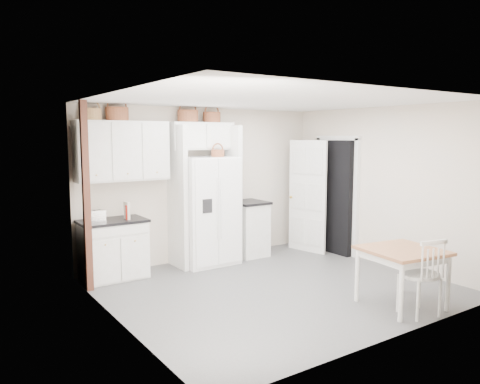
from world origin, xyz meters
TOP-DOWN VIEW (x-y plane):
  - floor at (0.00, 0.00)m, footprint 4.50×4.50m
  - ceiling at (0.00, 0.00)m, footprint 4.50×4.50m
  - wall_back at (0.00, 2.00)m, footprint 4.50×0.00m
  - wall_left at (-2.25, 0.00)m, footprint 0.00×4.00m
  - wall_right at (2.25, 0.00)m, footprint 0.00×4.00m
  - refrigerator at (-0.15, 1.66)m, footprint 0.92×0.74m
  - base_cab_left at (-1.73, 1.70)m, footprint 0.92×0.58m
  - base_cab_right at (0.73, 1.70)m, footprint 0.53×0.64m
  - dining_table at (0.86, -1.45)m, footprint 1.00×1.00m
  - windsor_chair at (0.79, -1.75)m, footprint 0.56×0.52m
  - counter_left at (-1.73, 1.70)m, footprint 0.96×0.62m
  - counter_right at (0.73, 1.70)m, footprint 0.57×0.68m
  - toaster at (-1.95, 1.71)m, footprint 0.26×0.18m
  - cookbook_red at (-1.54, 1.62)m, footprint 0.06×0.15m
  - cookbook_cream at (-1.54, 1.62)m, footprint 0.04×0.17m
  - basket_upper_a at (-1.95, 1.83)m, footprint 0.30×0.30m
  - basket_upper_b at (-1.56, 1.83)m, footprint 0.34×0.34m
  - basket_bridge_a at (-0.38, 1.83)m, footprint 0.35×0.35m
  - basket_bridge_b at (0.07, 1.83)m, footprint 0.30×0.30m
  - basket_fridge_b at (0.01, 1.56)m, footprint 0.22×0.22m
  - upper_cabinet at (-1.50, 1.83)m, footprint 1.40×0.34m
  - bridge_cabinet at (-0.15, 1.83)m, footprint 1.12×0.34m
  - fridge_panel_left at (-0.66, 1.70)m, footprint 0.08×0.60m
  - fridge_panel_right at (0.36, 1.70)m, footprint 0.08×0.60m
  - trim_post at (-2.20, 1.35)m, footprint 0.09×0.09m
  - doorway_void at (2.16, 1.00)m, footprint 0.18×0.85m
  - door_slab at (1.80, 1.33)m, footprint 0.21×0.79m

SIDE VIEW (x-z plane):
  - floor at x=0.00m, z-range 0.00..0.00m
  - dining_table at x=0.86m, z-range 0.00..0.73m
  - base_cab_left at x=-1.73m, z-range 0.00..0.85m
  - base_cab_right at x=0.73m, z-range 0.00..0.93m
  - windsor_chair at x=0.79m, z-range 0.00..0.98m
  - counter_left at x=-1.73m, z-range 0.85..0.89m
  - refrigerator at x=-0.15m, z-range 0.00..1.79m
  - counter_right at x=0.73m, z-range 0.93..0.98m
  - toaster at x=-1.95m, z-range 0.89..1.05m
  - cookbook_red at x=-1.54m, z-range 0.89..1.11m
  - cookbook_cream at x=-1.54m, z-range 0.89..1.15m
  - doorway_void at x=2.16m, z-range 0.00..2.05m
  - door_slab at x=1.80m, z-range 0.00..2.05m
  - fridge_panel_left at x=-0.66m, z-range 0.00..2.30m
  - fridge_panel_right at x=0.36m, z-range 0.00..2.30m
  - wall_back at x=0.00m, z-range -0.95..3.55m
  - wall_left at x=-2.25m, z-range -0.70..3.30m
  - wall_right at x=2.25m, z-range -0.70..3.30m
  - trim_post at x=-2.20m, z-range 0.00..2.60m
  - basket_fridge_b at x=0.01m, z-range 1.79..1.91m
  - upper_cabinet at x=-1.50m, z-range 1.45..2.35m
  - bridge_cabinet at x=-0.15m, z-range 1.90..2.35m
  - basket_upper_a at x=-1.95m, z-range 2.35..2.52m
  - basket_bridge_b at x=0.07m, z-range 2.35..2.52m
  - basket_bridge_a at x=-0.38m, z-range 2.35..2.54m
  - basket_upper_b at x=-1.56m, z-range 2.35..2.55m
  - ceiling at x=0.00m, z-range 2.60..2.60m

